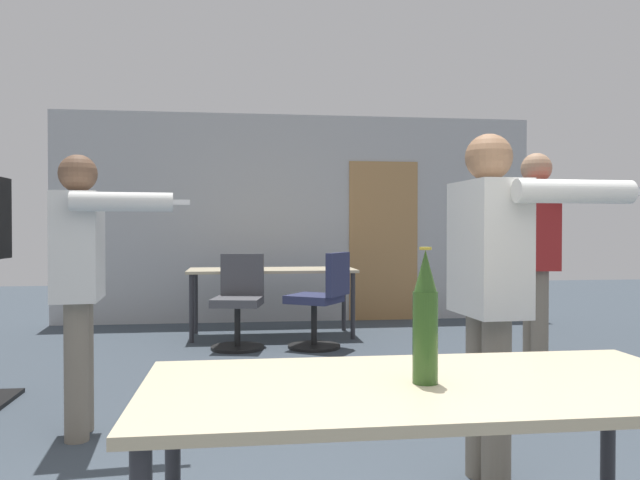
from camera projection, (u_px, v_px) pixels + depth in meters
The scene contains 9 objects.
back_wall at pixel (301, 219), 7.98m from camera, with size 6.10×0.12×2.63m.
conference_table_near at pixel (429, 408), 1.77m from camera, with size 1.62×0.75×0.74m.
conference_table_far at pixel (272, 275), 6.83m from camera, with size 1.81×0.71×0.74m.
person_left_plaid at pixel (538, 242), 4.88m from camera, with size 0.79×0.69×1.77m.
person_right_polo at pixel (81, 268), 3.53m from camera, with size 0.78×0.63×1.60m.
person_center_tall at pixel (491, 274), 2.87m from camera, with size 0.76×0.63×1.61m.
office_chair_side_rolled at pixel (239, 304), 6.18m from camera, with size 0.54×0.59×0.92m.
office_chair_near_pushed at pixel (321, 303), 6.13m from camera, with size 0.68×0.66×0.95m.
beer_bottle at pixel (425, 319), 1.75m from camera, with size 0.07×0.07×0.38m.
Camera 1 is at (-0.73, -1.50, 1.17)m, focal length 35.00 mm.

